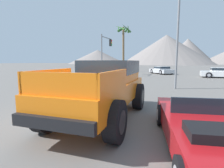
{
  "coord_description": "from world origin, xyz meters",
  "views": [
    {
      "loc": [
        2.58,
        -4.6,
        1.85
      ],
      "look_at": [
        0.29,
        1.48,
        1.01
      ],
      "focal_mm": 28.0,
      "sensor_mm": 36.0,
      "label": 1
    }
  ],
  "objects_px": {
    "street_lamp_post": "(179,10)",
    "orange_pickup_truck": "(105,84)",
    "red_convertible_car": "(214,133)",
    "parked_car_silver": "(162,70)",
    "parked_car_dark": "(102,69)",
    "parked_car_white": "(220,72)",
    "palm_tree_tall": "(123,37)",
    "traffic_light_main": "(106,48)"
  },
  "relations": [
    {
      "from": "parked_car_silver",
      "to": "parked_car_dark",
      "type": "bearing_deg",
      "value": 158.3
    },
    {
      "from": "parked_car_white",
      "to": "parked_car_dark",
      "type": "xyz_separation_m",
      "value": [
        -15.6,
        1.82,
        0.02
      ]
    },
    {
      "from": "street_lamp_post",
      "to": "orange_pickup_truck",
      "type": "bearing_deg",
      "value": -107.12
    },
    {
      "from": "orange_pickup_truck",
      "to": "parked_car_dark",
      "type": "distance_m",
      "value": 21.27
    },
    {
      "from": "orange_pickup_truck",
      "to": "palm_tree_tall",
      "type": "distance_m",
      "value": 25.91
    },
    {
      "from": "parked_car_dark",
      "to": "parked_car_white",
      "type": "bearing_deg",
      "value": 147.1
    },
    {
      "from": "orange_pickup_truck",
      "to": "red_convertible_car",
      "type": "relative_size",
      "value": 1.08
    },
    {
      "from": "parked_car_silver",
      "to": "palm_tree_tall",
      "type": "xyz_separation_m",
      "value": [
        -6.89,
        2.83,
        5.51
      ]
    },
    {
      "from": "red_convertible_car",
      "to": "palm_tree_tall",
      "type": "bearing_deg",
      "value": 99.93
    },
    {
      "from": "palm_tree_tall",
      "to": "traffic_light_main",
      "type": "bearing_deg",
      "value": -87.72
    },
    {
      "from": "red_convertible_car",
      "to": "parked_car_silver",
      "type": "height_order",
      "value": "parked_car_silver"
    },
    {
      "from": "parked_car_silver",
      "to": "palm_tree_tall",
      "type": "bearing_deg",
      "value": 121.44
    },
    {
      "from": "red_convertible_car",
      "to": "orange_pickup_truck",
      "type": "bearing_deg",
      "value": 142.38
    },
    {
      "from": "parked_car_silver",
      "to": "parked_car_white",
      "type": "bearing_deg",
      "value": -67.25
    },
    {
      "from": "traffic_light_main",
      "to": "street_lamp_post",
      "type": "distance_m",
      "value": 12.38
    },
    {
      "from": "parked_car_silver",
      "to": "street_lamp_post",
      "type": "bearing_deg",
      "value": -117.81
    },
    {
      "from": "parked_car_silver",
      "to": "palm_tree_tall",
      "type": "height_order",
      "value": "palm_tree_tall"
    },
    {
      "from": "orange_pickup_truck",
      "to": "parked_car_white",
      "type": "bearing_deg",
      "value": 66.45
    },
    {
      "from": "parked_car_silver",
      "to": "parked_car_white",
      "type": "xyz_separation_m",
      "value": [
        6.81,
        -4.1,
        0.02
      ]
    },
    {
      "from": "parked_car_dark",
      "to": "red_convertible_car",
      "type": "bearing_deg",
      "value": 93.18
    },
    {
      "from": "red_convertible_car",
      "to": "parked_car_dark",
      "type": "distance_m",
      "value": 24.02
    },
    {
      "from": "street_lamp_post",
      "to": "palm_tree_tall",
      "type": "height_order",
      "value": "street_lamp_post"
    },
    {
      "from": "parked_car_dark",
      "to": "street_lamp_post",
      "type": "xyz_separation_m",
      "value": [
        10.94,
        -12.26,
        4.55
      ]
    },
    {
      "from": "red_convertible_car",
      "to": "palm_tree_tall",
      "type": "xyz_separation_m",
      "value": [
        -9.9,
        26.02,
        5.68
      ]
    },
    {
      "from": "orange_pickup_truck",
      "to": "parked_car_white",
      "type": "distance_m",
      "value": 18.86
    },
    {
      "from": "red_convertible_car",
      "to": "parked_car_silver",
      "type": "relative_size",
      "value": 1.07
    },
    {
      "from": "orange_pickup_truck",
      "to": "parked_car_dark",
      "type": "bearing_deg",
      "value": 112.05
    },
    {
      "from": "traffic_light_main",
      "to": "parked_car_white",
      "type": "bearing_deg",
      "value": -82.46
    },
    {
      "from": "parked_car_silver",
      "to": "red_convertible_car",
      "type": "bearing_deg",
      "value": -118.83
    },
    {
      "from": "street_lamp_post",
      "to": "parked_car_silver",
      "type": "bearing_deg",
      "value": 98.43
    },
    {
      "from": "orange_pickup_truck",
      "to": "street_lamp_post",
      "type": "relative_size",
      "value": 0.6
    },
    {
      "from": "parked_car_white",
      "to": "street_lamp_post",
      "type": "height_order",
      "value": "street_lamp_post"
    },
    {
      "from": "orange_pickup_truck",
      "to": "parked_car_white",
      "type": "height_order",
      "value": "orange_pickup_truck"
    },
    {
      "from": "traffic_light_main",
      "to": "street_lamp_post",
      "type": "height_order",
      "value": "street_lamp_post"
    },
    {
      "from": "parked_car_dark",
      "to": "street_lamp_post",
      "type": "relative_size",
      "value": 0.55
    },
    {
      "from": "parked_car_white",
      "to": "palm_tree_tall",
      "type": "height_order",
      "value": "palm_tree_tall"
    },
    {
      "from": "parked_car_white",
      "to": "traffic_light_main",
      "type": "distance_m",
      "value": 13.8
    },
    {
      "from": "parked_car_dark",
      "to": "traffic_light_main",
      "type": "xyz_separation_m",
      "value": [
        2.24,
        -3.59,
        2.98
      ]
    },
    {
      "from": "parked_car_white",
      "to": "traffic_light_main",
      "type": "height_order",
      "value": "traffic_light_main"
    },
    {
      "from": "parked_car_white",
      "to": "parked_car_dark",
      "type": "relative_size",
      "value": 0.85
    },
    {
      "from": "parked_car_white",
      "to": "street_lamp_post",
      "type": "xyz_separation_m",
      "value": [
        -4.66,
        -10.44,
        4.57
      ]
    },
    {
      "from": "orange_pickup_truck",
      "to": "red_convertible_car",
      "type": "height_order",
      "value": "orange_pickup_truck"
    }
  ]
}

